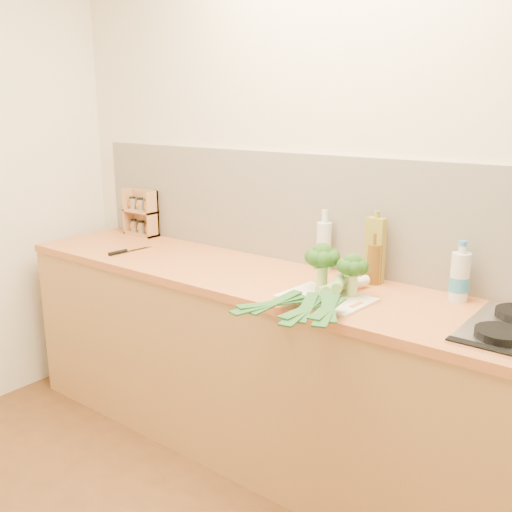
{
  "coord_description": "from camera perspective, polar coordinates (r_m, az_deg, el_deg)",
  "views": [
    {
      "loc": [
        1.31,
        -0.81,
        1.66
      ],
      "look_at": [
        -0.18,
        1.1,
        1.02
      ],
      "focal_mm": 40.0,
      "sensor_mm": 36.0,
      "label": 1
    }
  ],
  "objects": [
    {
      "name": "amber_bottle",
      "position": [
        2.54,
        11.77,
        -0.68
      ],
      "size": [
        0.06,
        0.06,
        0.23
      ],
      "color": "brown",
      "rests_on": "counter"
    },
    {
      "name": "spice_rack",
      "position": [
        3.51,
        -11.3,
        4.02
      ],
      "size": [
        0.23,
        0.09,
        0.27
      ],
      "color": "tan",
      "rests_on": "counter"
    },
    {
      "name": "water_bottle",
      "position": [
        2.42,
        19.69,
        -2.1
      ],
      "size": [
        0.08,
        0.08,
        0.23
      ],
      "color": "silver",
      "rests_on": "counter"
    },
    {
      "name": "oil_tin",
      "position": [
        2.55,
        11.81,
        0.59
      ],
      "size": [
        0.08,
        0.05,
        0.32
      ],
      "color": "olive",
      "rests_on": "counter"
    },
    {
      "name": "chefs_knife",
      "position": [
        3.11,
        -13.14,
        0.43
      ],
      "size": [
        0.05,
        0.27,
        0.02
      ],
      "rotation": [
        0.0,
        0.0,
        -0.09
      ],
      "color": "silver",
      "rests_on": "counter"
    },
    {
      "name": "broccoli_left",
      "position": [
        2.39,
        6.67,
        -0.16
      ],
      "size": [
        0.15,
        0.15,
        0.2
      ],
      "color": "#A6C472",
      "rests_on": "chopping_board"
    },
    {
      "name": "room_shell",
      "position": [
        2.69,
        8.1,
        4.18
      ],
      "size": [
        3.5,
        3.5,
        3.5
      ],
      "color": "beige",
      "rests_on": "ground"
    },
    {
      "name": "broccoli_right",
      "position": [
        2.32,
        9.67,
        -1.08
      ],
      "size": [
        0.13,
        0.13,
        0.18
      ],
      "color": "#A6C472",
      "rests_on": "chopping_board"
    },
    {
      "name": "glass_bottle",
      "position": [
        2.69,
        6.79,
        1.0
      ],
      "size": [
        0.07,
        0.07,
        0.29
      ],
      "color": "silver",
      "rests_on": "counter"
    },
    {
      "name": "chopping_board",
      "position": [
        2.33,
        7.01,
        -4.21
      ],
      "size": [
        0.37,
        0.28,
        0.01
      ],
      "primitive_type": "cube",
      "rotation": [
        0.0,
        0.0,
        -0.07
      ],
      "color": "white",
      "rests_on": "counter"
    },
    {
      "name": "leek_back",
      "position": [
        2.25,
        8.08,
        -3.22
      ],
      "size": [
        0.3,
        0.65,
        0.04
      ],
      "rotation": [
        0.0,
        0.0,
        0.39
      ],
      "color": "white",
      "rests_on": "chopping_board"
    },
    {
      "name": "leek_front",
      "position": [
        2.32,
        6.41,
        -3.54
      ],
      "size": [
        0.24,
        0.69,
        0.04
      ],
      "rotation": [
        0.0,
        0.0,
        -0.27
      ],
      "color": "white",
      "rests_on": "chopping_board"
    },
    {
      "name": "leek_mid",
      "position": [
        2.26,
        7.03,
        -3.58
      ],
      "size": [
        0.18,
        0.66,
        0.04
      ],
      "rotation": [
        0.0,
        0.0,
        0.19
      ],
      "color": "white",
      "rests_on": "chopping_board"
    },
    {
      "name": "counter",
      "position": [
        2.69,
        4.38,
        -11.98
      ],
      "size": [
        3.2,
        0.62,
        0.9
      ],
      "color": "#AE7B48",
      "rests_on": "ground"
    }
  ]
}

